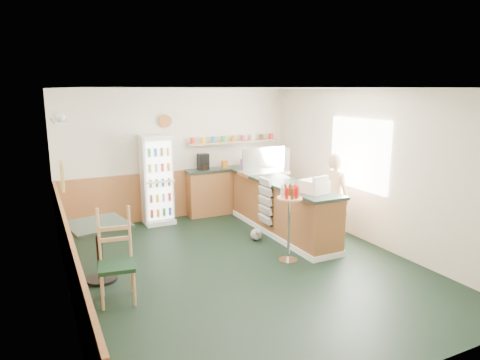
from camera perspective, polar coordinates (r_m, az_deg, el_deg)
ground at (r=6.77m, az=0.38°, el=-11.36°), size 6.00×6.00×0.00m
room_envelope at (r=6.88m, az=-4.01°, el=2.28°), size 5.04×6.02×2.72m
service_counter at (r=8.12m, az=5.56°, el=-3.93°), size 0.68×3.01×1.01m
back_counter at (r=9.49m, az=-0.72°, el=-0.97°), size 2.24×0.42×1.69m
drinks_fridge at (r=8.77m, az=-11.02°, el=0.02°), size 0.59×0.52×1.79m
display_case at (r=8.54m, az=3.18°, el=2.51°), size 0.94×0.49×0.54m
cash_register at (r=7.15m, az=9.88°, el=-0.85°), size 0.43×0.44×0.21m
shopkeeper at (r=7.88m, az=12.63°, el=-2.16°), size 0.45×0.58×1.59m
condiment_stand at (r=6.72m, az=6.59°, el=-4.10°), size 0.39×0.39×1.22m
newspaper_rack at (r=7.88m, az=3.41°, el=-2.85°), size 0.09×0.44×0.87m
cafe_table at (r=6.38m, az=-18.30°, el=-7.66°), size 0.91×0.91×0.86m
cafe_chair at (r=5.80m, az=-16.38°, el=-9.25°), size 0.51×0.51×1.21m
dog_doorstop at (r=7.79m, az=2.24°, el=-7.22°), size 0.21×0.27×0.25m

